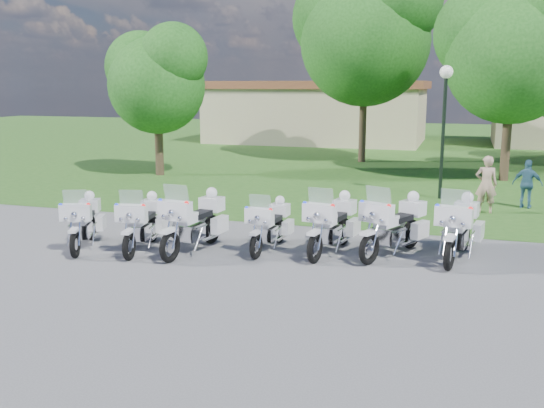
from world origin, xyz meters
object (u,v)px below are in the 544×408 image
(motorcycle_0, at_px, (84,221))
(motorcycle_6, at_px, (460,227))
(motorcycle_1, at_px, (143,222))
(motorcycle_2, at_px, (195,221))
(motorcycle_5, at_px, (395,225))
(lamp_post, at_px, (445,100))
(motorcycle_4, at_px, (332,223))
(bystander_c, at_px, (527,184))
(bystander_a, at_px, (486,185))
(motorcycle_3, at_px, (270,224))

(motorcycle_0, xyz_separation_m, motorcycle_6, (8.65, 1.74, 0.07))
(motorcycle_1, xyz_separation_m, motorcycle_2, (1.26, 0.22, 0.06))
(motorcycle_5, height_order, lamp_post, lamp_post)
(motorcycle_0, distance_m, lamp_post, 12.42)
(motorcycle_1, xyz_separation_m, motorcycle_4, (4.37, 1.09, 0.04))
(motorcycle_4, height_order, bystander_c, motorcycle_4)
(motorcycle_0, height_order, motorcycle_6, motorcycle_6)
(bystander_c, bearing_deg, motorcycle_6, 86.74)
(lamp_post, bearing_deg, bystander_a, -55.37)
(lamp_post, bearing_deg, motorcycle_0, -130.85)
(motorcycle_1, distance_m, motorcycle_3, 3.04)
(bystander_a, height_order, bystander_c, bystander_a)
(motorcycle_0, distance_m, motorcycle_1, 1.47)
(motorcycle_4, distance_m, lamp_post, 8.51)
(motorcycle_3, bearing_deg, motorcycle_0, 18.23)
(motorcycle_5, bearing_deg, bystander_a, -86.46)
(motorcycle_2, xyz_separation_m, motorcycle_6, (5.95, 1.24, 0.00))
(bystander_c, bearing_deg, motorcycle_5, 76.66)
(motorcycle_6, bearing_deg, motorcycle_2, 21.42)
(motorcycle_0, height_order, motorcycle_2, motorcycle_2)
(motorcycle_6, bearing_deg, motorcycle_5, 16.10)
(motorcycle_2, relative_size, motorcycle_3, 1.18)
(motorcycle_1, height_order, lamp_post, lamp_post)
(motorcycle_0, distance_m, motorcycle_5, 7.40)
(motorcycle_2, distance_m, lamp_post, 10.46)
(motorcycle_3, height_order, motorcycle_4, motorcycle_4)
(motorcycle_0, relative_size, motorcycle_4, 0.89)
(motorcycle_0, height_order, motorcycle_4, motorcycle_4)
(motorcycle_4, bearing_deg, motorcycle_1, 23.77)
(motorcycle_4, bearing_deg, bystander_c, -114.95)
(motorcycle_3, height_order, bystander_c, bystander_c)
(motorcycle_6, relative_size, lamp_post, 0.56)
(motorcycle_1, distance_m, lamp_post, 11.33)
(motorcycle_0, xyz_separation_m, motorcycle_5, (7.23, 1.58, 0.07))
(motorcycle_2, distance_m, motorcycle_5, 4.65)
(motorcycle_1, relative_size, motorcycle_5, 0.98)
(motorcycle_3, relative_size, motorcycle_4, 0.88)
(motorcycle_2, bearing_deg, motorcycle_6, -161.23)
(motorcycle_5, height_order, bystander_a, bystander_a)
(motorcycle_0, distance_m, motorcycle_6, 8.82)
(motorcycle_4, xyz_separation_m, bystander_c, (4.80, 6.93, 0.08))
(motorcycle_4, xyz_separation_m, motorcycle_6, (2.84, 0.37, 0.03))
(motorcycle_0, xyz_separation_m, motorcycle_1, (1.44, 0.28, 0.01))
(lamp_post, xyz_separation_m, bystander_a, (1.41, -2.05, -2.49))
(lamp_post, bearing_deg, motorcycle_4, -105.20)
(motorcycle_2, xyz_separation_m, bystander_a, (6.64, 6.62, 0.17))
(motorcycle_2, xyz_separation_m, bystander_c, (7.91, 7.79, 0.06))
(motorcycle_6, bearing_deg, lamp_post, -74.80)
(bystander_a, distance_m, bystander_c, 1.73)
(motorcycle_6, bearing_deg, motorcycle_4, 17.12)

